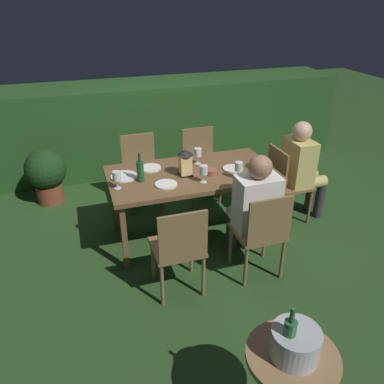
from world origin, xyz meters
name	(u,v)px	position (x,y,z in m)	size (l,w,h in m)	color
ground_plane	(192,234)	(0.00, 0.00, 0.00)	(16.00, 16.00, 0.00)	#26471E
dining_table	(192,178)	(0.00, 0.00, 0.69)	(1.67, 0.87, 0.74)	brown
chair_side_left_b	(262,231)	(0.38, -0.83, 0.49)	(0.42, 0.40, 0.87)	brown
person_in_cream	(253,206)	(0.38, -0.63, 0.64)	(0.38, 0.47, 1.15)	white
chair_side_left_a	(179,247)	(-0.38, -0.83, 0.49)	(0.42, 0.40, 0.87)	brown
chair_side_right_a	(141,168)	(-0.38, 0.83, 0.49)	(0.42, 0.40, 0.87)	brown
chair_head_far	(285,181)	(1.08, 0.00, 0.49)	(0.40, 0.42, 0.87)	brown
person_in_mustard	(302,166)	(1.28, 0.00, 0.64)	(0.48, 0.38, 1.15)	tan
chair_side_right_b	(200,160)	(0.38, 0.83, 0.49)	(0.42, 0.40, 0.87)	brown
lantern_centerpiece	(185,161)	(-0.08, -0.04, 0.89)	(0.15, 0.15, 0.27)	black
green_bottle_on_table	(140,171)	(-0.52, -0.04, 0.85)	(0.07, 0.07, 0.29)	#195128
wine_glass_a	(198,153)	(0.12, 0.19, 0.86)	(0.08, 0.08, 0.17)	silver
wine_glass_b	(204,171)	(0.04, -0.24, 0.86)	(0.08, 0.08, 0.17)	silver
wine_glass_c	(117,177)	(-0.76, -0.12, 0.86)	(0.08, 0.08, 0.17)	silver
wine_glass_d	(263,167)	(0.60, -0.34, 0.86)	(0.08, 0.08, 0.17)	silver
wine_glass_e	(239,167)	(0.38, -0.27, 0.86)	(0.08, 0.08, 0.17)	silver
plate_a	(124,176)	(-0.66, 0.10, 0.75)	(0.26, 0.26, 0.01)	white
plate_b	(150,168)	(-0.38, 0.22, 0.75)	(0.22, 0.22, 0.01)	white
plate_c	(166,184)	(-0.32, -0.19, 0.75)	(0.21, 0.21, 0.01)	white
plate_d	(233,169)	(0.42, -0.06, 0.75)	(0.20, 0.20, 0.01)	white
bowl_olives	(211,172)	(0.17, -0.10, 0.77)	(0.12, 0.12, 0.05)	#9E5138
bowl_bread	(256,165)	(0.66, -0.08, 0.77)	(0.15, 0.15, 0.05)	#BCAD8E
side_table	(288,382)	(-0.13, -2.15, 0.43)	(0.50, 0.50, 0.65)	#937047
ice_bucket	(295,342)	(-0.13, -2.15, 0.75)	(0.26, 0.26, 0.34)	#B2B7BF
hedge_backdrop	(149,124)	(0.00, 2.07, 0.61)	(5.65, 0.89, 1.21)	#234C1E
potted_plant_by_hedge	(46,173)	(-1.46, 1.24, 0.39)	(0.49, 0.49, 0.69)	brown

